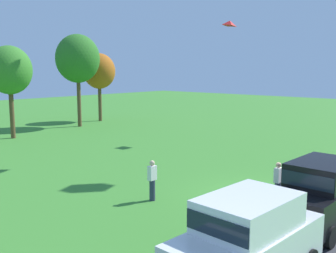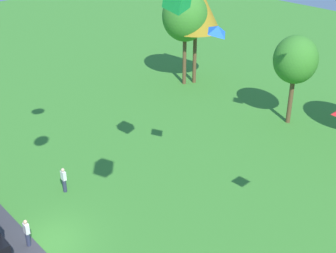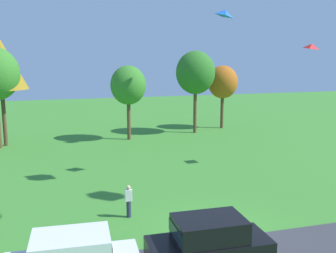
# 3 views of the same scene
# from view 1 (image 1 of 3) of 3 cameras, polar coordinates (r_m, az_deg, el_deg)

# --- Properties ---
(ground_plane) EXTENTS (120.00, 120.00, 0.00)m
(ground_plane) POSITION_cam_1_polar(r_m,az_deg,el_deg) (17.77, 13.00, -9.71)
(ground_plane) COLOR #3D842D
(pavement_strip) EXTENTS (36.00, 4.40, 0.06)m
(pavement_strip) POSITION_cam_1_polar(r_m,az_deg,el_deg) (16.68, 21.81, -11.20)
(pavement_strip) COLOR #38383D
(pavement_strip) RESTS_ON ground
(car_suv_far_end) EXTENTS (4.70, 2.25, 2.28)m
(car_suv_far_end) POSITION_cam_1_polar(r_m,az_deg,el_deg) (10.36, 11.51, -15.37)
(car_suv_far_end) COLOR white
(car_suv_far_end) RESTS_ON ground
(car_suv_by_flagpole) EXTENTS (4.64, 2.13, 2.28)m
(car_suv_by_flagpole) POSITION_cam_1_polar(r_m,az_deg,el_deg) (14.67, 21.43, -8.65)
(car_suv_by_flagpole) COLOR black
(car_suv_by_flagpole) RESTS_ON ground
(person_watching_sky) EXTENTS (0.36, 0.24, 1.71)m
(person_watching_sky) POSITION_cam_1_polar(r_m,az_deg,el_deg) (16.72, 15.65, -7.81)
(person_watching_sky) COLOR #2D334C
(person_watching_sky) RESTS_ON ground
(person_beside_suv) EXTENTS (0.36, 0.24, 1.71)m
(person_beside_suv) POSITION_cam_1_polar(r_m,az_deg,el_deg) (16.45, -2.30, -7.77)
(person_beside_suv) COLOR #2D334C
(person_beside_suv) RESTS_ON ground
(tree_far_left) EXTENTS (3.44, 3.44, 7.26)m
(tree_far_left) POSITION_cam_1_polar(r_m,az_deg,el_deg) (33.18, -22.01, 7.54)
(tree_far_left) COLOR brown
(tree_far_left) RESTS_ON ground
(tree_far_right) EXTENTS (4.11, 4.11, 8.69)m
(tree_far_right) POSITION_cam_1_polar(r_m,az_deg,el_deg) (38.27, -12.97, 9.54)
(tree_far_right) COLOR brown
(tree_far_right) RESTS_ON ground
(tree_center_back) EXTENTS (3.36, 3.36, 7.09)m
(tree_center_back) POSITION_cam_1_polar(r_m,az_deg,el_deg) (42.03, -9.96, 7.88)
(tree_center_back) COLOR brown
(tree_center_back) RESTS_ON ground
(kite_diamond_topmost) EXTENTS (1.26, 1.26, 0.47)m
(kite_diamond_topmost) POSITION_cam_1_polar(r_m,az_deg,el_deg) (30.92, 8.98, 14.59)
(kite_diamond_topmost) COLOR red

